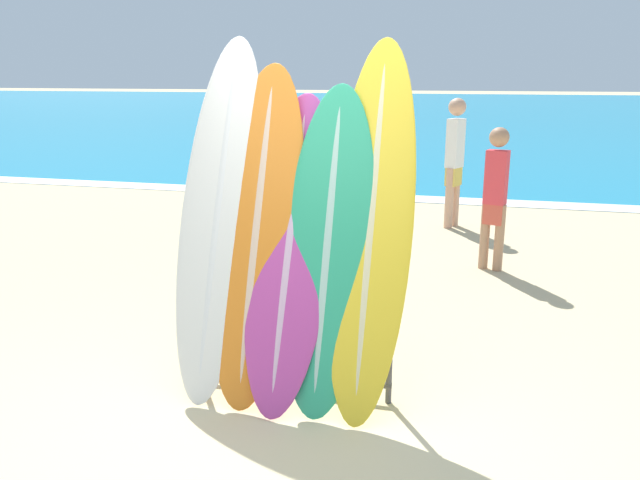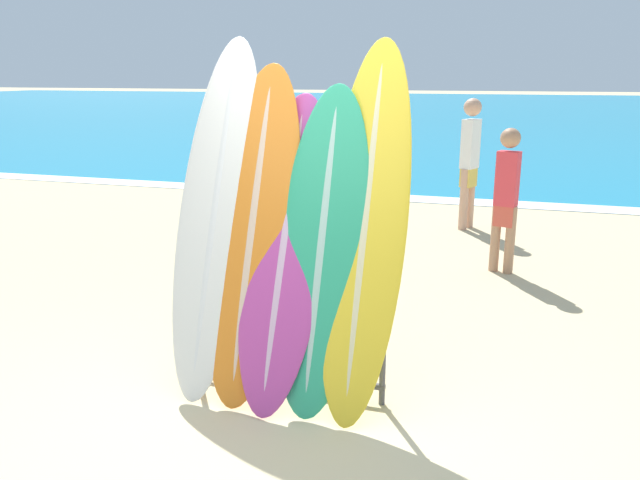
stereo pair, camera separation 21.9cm
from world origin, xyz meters
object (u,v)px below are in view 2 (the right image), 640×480
Objects in this scene: surfboard_slot_3 at (322,247)px; surfboard_slot_4 at (366,225)px; surfboard_slot_0 at (216,213)px; person_near_water at (506,195)px; surfboard_slot_1 at (253,230)px; person_mid_beach at (470,159)px; surfboard_slot_2 at (285,248)px; person_far_left at (268,154)px; surfboard_rack at (285,328)px.

surfboard_slot_4 reaches higher than surfboard_slot_3.
person_near_water is (1.87, 3.03, -0.33)m from surfboard_slot_0.
surfboard_slot_3 is at bearing -164.59° from surfboard_slot_4.
surfboard_slot_1 is 1.22× the size of person_mid_beach.
person_mid_beach is (-0.51, 1.92, 0.12)m from person_near_water.
surfboard_slot_3 is 0.31m from surfboard_slot_4.
surfboard_slot_2 reaches higher than person_far_left.
surfboard_slot_4 reaches higher than surfboard_rack.
person_far_left is (-1.89, 4.51, 0.00)m from surfboard_slot_2.
person_mid_beach is (0.83, 5.06, 0.52)m from surfboard_rack.
surfboard_slot_2 is at bearing -96.50° from person_near_water.
person_far_left is (-1.90, 4.56, 0.54)m from surfboard_rack.
surfboard_rack is 3.44m from person_near_water.
person_far_left is at bearing 118.48° from surfboard_slot_4.
surfboard_slot_4 is 1.50× the size of person_near_water.
surfboard_slot_1 is at bearing -168.07° from person_mid_beach.
surfboard_slot_2 is 4.89m from person_far_left.
surfboard_slot_0 is at bearing 172.65° from surfboard_slot_1.
person_far_left reaches higher than surfboard_rack.
surfboard_slot_0 is 1.01× the size of surfboard_slot_4.
surfboard_slot_2 is at bearing -165.43° from person_mid_beach.
surfboard_slot_0 is at bearing 174.93° from surfboard_slot_3.
surfboard_slot_0 is 0.55m from surfboard_slot_2.
surfboard_slot_0 is 4.65m from person_far_left.
person_far_left is at bearing 107.23° from surfboard_slot_0.
surfboard_slot_1 reaches higher than person_far_left.
person_mid_beach is at bearing 80.66° from surfboard_rack.
person_far_left is at bearing 110.33° from surfboard_slot_1.
surfboard_slot_4 is 3.15m from person_near_water.
surfboard_slot_3 is at bearing -162.60° from person_mid_beach.
surfboard_slot_0 reaches higher than surfboard_rack.
surfboard_slot_4 is 4.95m from person_mid_beach.
person_far_left reaches higher than person_near_water.
person_mid_beach is 2.78m from person_far_left.
surfboard_slot_1 is at bearing 176.27° from surfboard_slot_3.
surfboard_rack is at bearing -135.33° from person_far_left.
person_mid_beach reaches higher than person_near_water.
person_far_left is at bearing 115.43° from surfboard_slot_3.
person_far_left is (-2.14, 4.51, -0.03)m from surfboard_slot_3.
surfboard_slot_2 is at bearing -7.62° from surfboard_slot_0.
surfboard_slot_0 reaches higher than person_near_water.
person_near_water is at bearing -91.54° from person_far_left.
surfboard_slot_1 is 4.78m from person_far_left.
person_near_water is 0.87× the size of person_mid_beach.
person_mid_beach is 0.98× the size of person_far_left.
surfboard_slot_1 is at bearing -100.24° from person_near_water.
person_far_left is (-3.24, 1.41, 0.15)m from person_near_water.
person_far_left is at bearing 112.75° from surfboard_slot_2.
surfboard_slot_0 reaches higher than person_mid_beach.
surfboard_slot_2 reaches higher than surfboard_rack.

